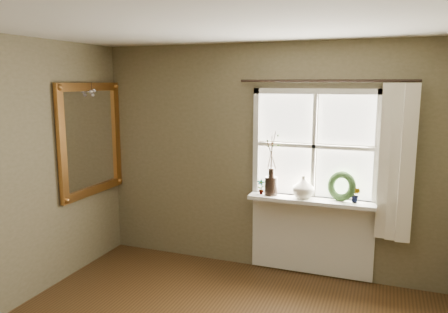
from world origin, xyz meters
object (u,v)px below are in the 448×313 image
wreath (341,189)px  cream_vase (303,187)px  gilt_mirror (91,139)px  dark_jug (271,186)px

wreath → cream_vase: bearing=-152.2°
cream_vase → wreath: bearing=5.7°
cream_vase → wreath: 0.40m
wreath → gilt_mirror: size_ratio=0.25×
gilt_mirror → dark_jug: bearing=11.5°
dark_jug → cream_vase: size_ratio=0.85×
wreath → dark_jug: bearing=-154.9°
dark_jug → cream_vase: (0.36, 0.00, 0.02)m
wreath → gilt_mirror: 2.90m
dark_jug → wreath: (0.76, 0.04, 0.02)m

